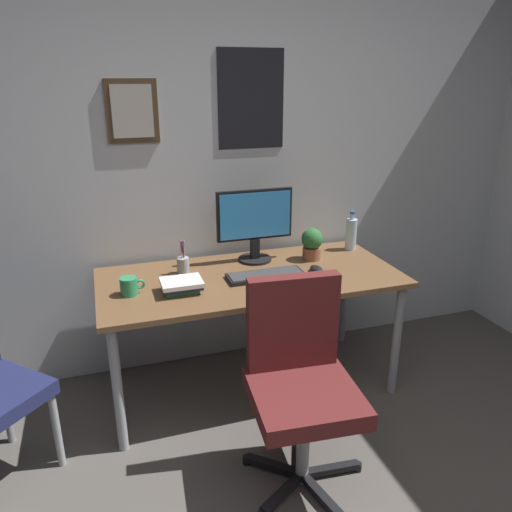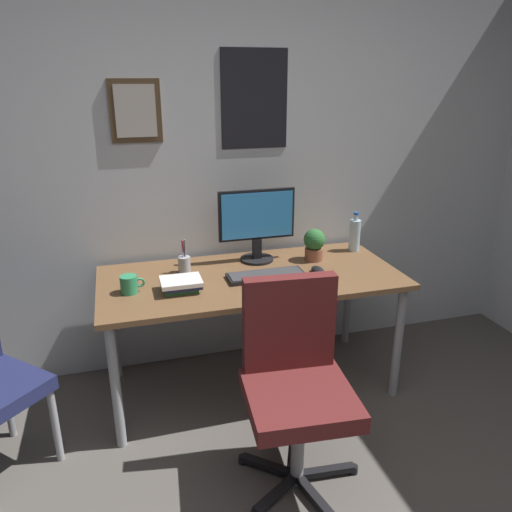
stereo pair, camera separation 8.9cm
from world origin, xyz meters
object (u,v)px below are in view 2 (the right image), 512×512
object	(u,v)px
keyboard	(266,275)
book_stack_left	(181,284)
office_chair	(295,375)
coffee_mug_near	(129,284)
water_bottle	(355,235)
pen_cup	(184,264)
potted_plant	(314,243)
monitor	(257,222)
computer_mouse	(318,270)

from	to	relation	value
keyboard	book_stack_left	bearing A→B (deg)	-173.88
office_chair	keyboard	world-z (taller)	office_chair
keyboard	coffee_mug_near	distance (m)	0.74
coffee_mug_near	book_stack_left	world-z (taller)	coffee_mug_near
water_bottle	coffee_mug_near	distance (m)	1.44
water_bottle	book_stack_left	bearing A→B (deg)	-163.89
keyboard	book_stack_left	world-z (taller)	book_stack_left
keyboard	water_bottle	size ratio (longest dim) A/B	1.70
water_bottle	pen_cup	world-z (taller)	water_bottle
keyboard	pen_cup	bearing A→B (deg)	154.77
office_chair	keyboard	bearing A→B (deg)	84.11
keyboard	coffee_mug_near	world-z (taller)	coffee_mug_near
pen_cup	potted_plant	bearing A→B (deg)	-0.68
keyboard	coffee_mug_near	size ratio (longest dim) A/B	3.41
water_bottle	potted_plant	world-z (taller)	water_bottle
office_chair	pen_cup	distance (m)	0.97
pen_cup	book_stack_left	distance (m)	0.26
coffee_mug_near	pen_cup	size ratio (longest dim) A/B	0.63
office_chair	coffee_mug_near	world-z (taller)	office_chair
water_bottle	book_stack_left	xyz separation A→B (m)	(-1.15, -0.33, -0.07)
office_chair	coffee_mug_near	xyz separation A→B (m)	(-0.67, 0.66, 0.24)
coffee_mug_near	book_stack_left	distance (m)	0.26
office_chair	keyboard	size ratio (longest dim) A/B	2.21
office_chair	book_stack_left	distance (m)	0.77
office_chair	monitor	world-z (taller)	monitor
water_bottle	office_chair	bearing A→B (deg)	-128.12
book_stack_left	monitor	bearing A→B (deg)	33.46
office_chair	water_bottle	size ratio (longest dim) A/B	3.76
office_chair	water_bottle	xyz separation A→B (m)	(0.74, 0.95, 0.30)
water_bottle	pen_cup	distance (m)	1.10
keyboard	book_stack_left	xyz separation A→B (m)	(-0.48, -0.05, 0.02)
book_stack_left	pen_cup	bearing A→B (deg)	78.07
monitor	water_bottle	xyz separation A→B (m)	(0.65, -0.00, -0.13)
computer_mouse	water_bottle	world-z (taller)	water_bottle
coffee_mug_near	potted_plant	bearing A→B (deg)	9.95
monitor	computer_mouse	xyz separation A→B (m)	(0.27, -0.30, -0.22)
potted_plant	pen_cup	distance (m)	0.79
water_bottle	book_stack_left	world-z (taller)	water_bottle
computer_mouse	keyboard	bearing A→B (deg)	176.47
computer_mouse	coffee_mug_near	world-z (taller)	coffee_mug_near
pen_cup	office_chair	bearing A→B (deg)	-67.74
keyboard	water_bottle	bearing A→B (deg)	22.63
computer_mouse	potted_plant	xyz separation A→B (m)	(0.06, 0.21, 0.09)
office_chair	water_bottle	distance (m)	1.24
monitor	book_stack_left	distance (m)	0.64
office_chair	monitor	bearing A→B (deg)	84.17
coffee_mug_near	computer_mouse	bearing A→B (deg)	-0.90
office_chair	monitor	xyz separation A→B (m)	(0.10, 0.95, 0.43)
keyboard	water_bottle	distance (m)	0.74
pen_cup	monitor	bearing A→B (deg)	10.40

